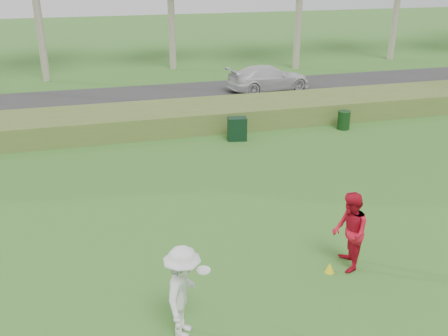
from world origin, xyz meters
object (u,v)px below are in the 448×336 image
object	(u,v)px
cone_yellow	(330,267)
car_right	(269,78)
trash_bin	(344,120)
player_white	(183,292)
player_red	(350,232)
utility_cabinet	(237,129)

from	to	relation	value
cone_yellow	car_right	size ratio (longest dim) A/B	0.05
cone_yellow	trash_bin	xyz separation A→B (m)	(5.38, 9.66, 0.27)
player_white	trash_bin	world-z (taller)	player_white
player_red	utility_cabinet	world-z (taller)	player_red
player_white	trash_bin	bearing A→B (deg)	-15.31
trash_bin	car_right	distance (m)	7.27
player_white	cone_yellow	xyz separation A→B (m)	(3.69, 1.16, -0.85)
cone_yellow	car_right	world-z (taller)	car_right
cone_yellow	trash_bin	bearing A→B (deg)	60.87
utility_cabinet	car_right	xyz separation A→B (m)	(4.00, 7.38, 0.26)
player_white	player_red	bearing A→B (deg)	-48.76
utility_cabinet	trash_bin	world-z (taller)	utility_cabinet
player_white	car_right	size ratio (longest dim) A/B	0.42
trash_bin	player_white	bearing A→B (deg)	-129.97
utility_cabinet	player_white	bearing A→B (deg)	-102.28
player_white	car_right	xyz separation A→B (m)	(8.23, 18.04, -0.24)
utility_cabinet	cone_yellow	bearing A→B (deg)	-83.88
utility_cabinet	trash_bin	size ratio (longest dim) A/B	1.18
trash_bin	car_right	bearing A→B (deg)	96.67
utility_cabinet	car_right	world-z (taller)	car_right
trash_bin	car_right	size ratio (longest dim) A/B	0.17
car_right	cone_yellow	bearing A→B (deg)	157.62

